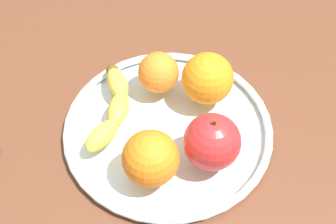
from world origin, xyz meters
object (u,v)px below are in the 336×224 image
object	(u,v)px
fruit_bowl	(168,128)
orange_front_left	(151,158)
orange_back_right	(208,78)
orange_back_left	(159,72)
apple	(212,142)
banana	(113,107)

from	to	relation	value
fruit_bowl	orange_front_left	distance (cm)	10.00
fruit_bowl	orange_front_left	world-z (taller)	orange_front_left
orange_back_right	orange_back_left	world-z (taller)	orange_back_right
orange_back_left	orange_back_right	bearing A→B (deg)	-78.33
orange_back_right	apple	bearing A→B (deg)	-153.40
orange_back_right	orange_back_left	xyz separation A→B (cm)	(-1.56, 7.57, -0.77)
orange_back_right	fruit_bowl	bearing A→B (deg)	160.35
fruit_bowl	orange_back_left	distance (cm)	8.86
orange_front_left	orange_back_left	size ratio (longest dim) A/B	1.20
apple	orange_back_right	bearing A→B (deg)	26.60
apple	orange_front_left	size ratio (longest dim) A/B	1.13
banana	orange_front_left	world-z (taller)	orange_front_left
fruit_bowl	banana	size ratio (longest dim) A/B	1.92
banana	apple	size ratio (longest dim) A/B	1.89
banana	orange_back_right	size ratio (longest dim) A/B	2.07
apple	orange_front_left	bearing A→B (deg)	133.92
apple	fruit_bowl	bearing A→B (deg)	71.84
orange_front_left	orange_back_left	distance (cm)	16.25
orange_back_right	orange_front_left	xyz separation A→B (cm)	(-16.41, 1.01, -0.12)
orange_back_left	fruit_bowl	bearing A→B (deg)	-142.44
fruit_bowl	orange_back_right	size ratio (longest dim) A/B	3.97
banana	orange_back_left	bearing A→B (deg)	-42.89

